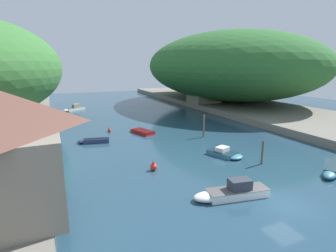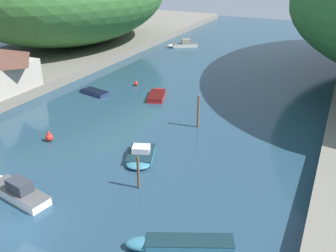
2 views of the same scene
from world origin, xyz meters
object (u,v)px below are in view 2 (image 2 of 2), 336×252
Objects in this scene: boat_open_rowboat at (14,189)px; boat_mid_channel at (176,244)px; boat_cabin_cruiser at (140,156)px; boat_moored_right at (157,94)px; channel_buoy_near at (136,83)px; channel_buoy_far at (49,137)px; boat_yellow_tender at (182,45)px; boat_small_dinghy at (93,91)px.

boat_mid_channel is (12.95, 0.01, -0.13)m from boat_open_rowboat.
boat_moored_right is at bearing -88.72° from boat_cabin_cruiser.
channel_buoy_near is at bearing 20.05° from boat_open_rowboat.
channel_buoy_far is (-3.74, 7.93, -0.04)m from boat_open_rowboat.
boat_cabin_cruiser is 0.73× the size of boat_mid_channel.
boat_small_dinghy is at bearing 146.87° from boat_yellow_tender.
boat_small_dinghy is 0.81× the size of boat_yellow_tender.
boat_open_rowboat is at bearing -109.06° from boat_moored_right.
channel_buoy_far is (-3.68, -15.34, 0.17)m from boat_moored_right.
boat_small_dinghy is at bearing -123.72° from channel_buoy_near.
channel_buoy_far is (4.36, -41.85, -0.04)m from boat_yellow_tender.
boat_yellow_tender is at bearing -1.23° from boat_mid_channel.
channel_buoy_near is (-10.37, 17.35, -0.00)m from boat_cabin_cruiser.
boat_open_rowboat is 10.28m from boat_cabin_cruiser.
boat_small_dinghy is 29.48m from boat_mid_channel.
channel_buoy_far is at bearing -122.70° from boat_moored_right.
boat_yellow_tender is (-21.06, 49.77, 0.13)m from boat_mid_channel.
channel_buoy_far is at bearing -148.46° from boat_small_dinghy.
channel_buoy_far reaches higher than boat_moored_right.
boat_mid_channel is at bearing -55.83° from channel_buoy_near.
boat_mid_channel is at bearing -79.99° from boat_moored_right.
boat_moored_right is 27.70m from boat_yellow_tender.
boat_mid_channel is (20.96, -20.73, 0.08)m from boat_small_dinghy.
boat_moored_right is at bearing 163.55° from boat_yellow_tender.
boat_moored_right is (-5.84, 14.77, -0.07)m from boat_cabin_cruiser.
channel_buoy_near reaches higher than boat_small_dinghy.
boat_small_dinghy is 13.50m from channel_buoy_far.
boat_cabin_cruiser is 4.21× the size of channel_buoy_far.
boat_small_dinghy is 0.87× the size of boat_moored_right.
boat_cabin_cruiser is at bearing 16.04° from boat_mid_channel.
boat_cabin_cruiser is 43.55m from boat_yellow_tender.
boat_mid_channel is 18.48m from channel_buoy_far.
channel_buoy_near is at bearing 92.71° from channel_buoy_far.
boat_mid_channel is (13.02, -23.26, 0.08)m from boat_moored_right.
boat_moored_right is at bearing -29.70° from channel_buoy_near.
boat_open_rowboat is 7.94× the size of channel_buoy_near.
boat_open_rowboat reaches higher than channel_buoy_near.
channel_buoy_near reaches higher than boat_moored_right.
boat_small_dinghy is 5.45× the size of channel_buoy_near.
boat_mid_channel is 31.24m from channel_buoy_near.
boat_open_rowboat is (8.01, -20.74, 0.21)m from boat_small_dinghy.
boat_yellow_tender is at bearing 87.65° from boat_moored_right.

